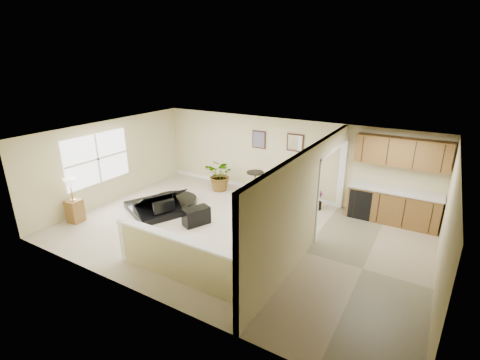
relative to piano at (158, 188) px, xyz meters
The scene contains 20 objects.
floor 2.86m from the piano, ahead, with size 9.00×9.00×0.00m, color beige.
back_wall 4.04m from the piano, 45.98° to the left, with size 9.00×0.04×2.50m, color beige.
front_wall 4.22m from the piano, 48.34° to the right, with size 9.00×0.04×2.50m, color beige.
left_wall 1.82m from the piano, behind, with size 0.04×6.00×2.50m, color beige.
right_wall 7.30m from the piano, ahead, with size 0.04×6.00×2.50m, color beige.
ceiling 3.34m from the piano, ahead, with size 9.00×6.00×0.04m, color white.
kitchen_vinyl 5.97m from the piano, ahead, with size 2.70×6.00×0.01m, color tan.
interior_partition 4.62m from the piano, ahead, with size 0.18×5.99×2.50m.
pony_half_wall 3.75m from the piano, 40.33° to the right, with size 3.42×0.22×1.00m.
left_window 1.98m from the piano, 159.91° to the right, with size 0.05×2.15×1.45m, color white.
wall_art_left 3.56m from the piano, 57.27° to the left, with size 0.48×0.04×0.58m.
wall_mirror 4.35m from the piano, 42.76° to the left, with size 0.55×0.04×0.55m.
kitchen_cabinets 6.52m from the piano, 23.60° to the left, with size 2.36×0.65×2.33m.
piano is the anchor object (origin of this frame).
piano_bench 1.66m from the piano, ahead, with size 0.36×0.71×0.48m, color black.
loveseat 3.68m from the piano, 43.09° to the left, with size 1.66×1.23×0.80m.
accent_table 3.08m from the piano, 50.29° to the left, with size 0.56×0.56×0.81m.
palm_plant 2.33m from the piano, 70.97° to the left, with size 1.05×0.92×1.11m.
small_plant 4.71m from the piano, 30.32° to the left, with size 0.32×0.32×0.56m.
lamp_stand 2.26m from the piano, 127.32° to the right, with size 0.39×0.39×1.24m.
Camera 1 is at (4.13, -6.80, 4.30)m, focal length 26.00 mm.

